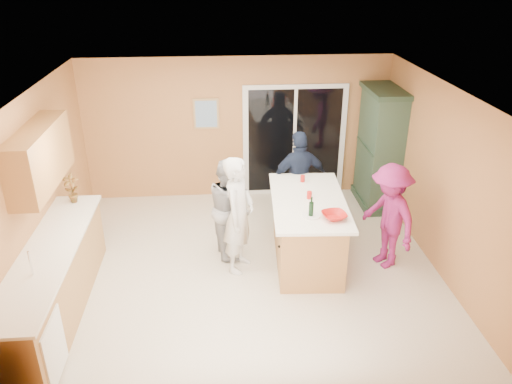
{
  "coord_description": "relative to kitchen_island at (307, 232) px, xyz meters",
  "views": [
    {
      "loc": [
        -0.36,
        -6.19,
        4.13
      ],
      "look_at": [
        0.15,
        0.1,
        1.15
      ],
      "focal_mm": 35.0,
      "sensor_mm": 36.0,
      "label": 1
    }
  ],
  "objects": [
    {
      "name": "upper_cabinets",
      "position": [
        -3.48,
        -0.29,
        1.4
      ],
      "size": [
        0.35,
        1.6,
        0.75
      ],
      "primitive_type": "cube",
      "color": "#A77641",
      "rests_on": "wall_left"
    },
    {
      "name": "wall_front",
      "position": [
        -0.9,
        -2.59,
        0.83
      ],
      "size": [
        5.5,
        0.1,
        2.6
      ],
      "primitive_type": "cube",
      "color": "#E79D5F",
      "rests_on": "ground"
    },
    {
      "name": "wall_left",
      "position": [
        -3.65,
        -0.09,
        0.83
      ],
      "size": [
        0.1,
        5.0,
        2.6
      ],
      "primitive_type": "cube",
      "color": "#E79D5F",
      "rests_on": "ground"
    },
    {
      "name": "woman_white",
      "position": [
        -1.0,
        -0.12,
        0.39
      ],
      "size": [
        0.62,
        0.74,
        1.72
      ],
      "primitive_type": "imported",
      "rotation": [
        0.0,
        0.0,
        1.17
      ],
      "color": "silver",
      "rests_on": "floor"
    },
    {
      "name": "white_plate",
      "position": [
        -0.06,
        -0.5,
        0.54
      ],
      "size": [
        0.27,
        0.27,
        0.02
      ],
      "primitive_type": "cylinder",
      "rotation": [
        0.0,
        0.0,
        0.11
      ],
      "color": "silver",
      "rests_on": "kitchen_island"
    },
    {
      "name": "woman_grey",
      "position": [
        -1.12,
        0.32,
        0.29
      ],
      "size": [
        0.7,
        0.83,
        1.52
      ],
      "primitive_type": "imported",
      "rotation": [
        0.0,
        0.0,
        1.75
      ],
      "color": "#ADADB0",
      "rests_on": "floor"
    },
    {
      "name": "wine_bottle",
      "position": [
        -0.06,
        -0.5,
        0.64
      ],
      "size": [
        0.07,
        0.07,
        0.28
      ],
      "rotation": [
        0.0,
        0.0,
        0.21
      ],
      "color": "black",
      "rests_on": "kitchen_island"
    },
    {
      "name": "left_cabinet_run",
      "position": [
        -3.35,
        -1.14,
        -0.01
      ],
      "size": [
        0.65,
        3.05,
        1.24
      ],
      "color": "#A77641",
      "rests_on": "floor"
    },
    {
      "name": "tulip_vase",
      "position": [
        -3.35,
        0.32,
        0.68
      ],
      "size": [
        0.24,
        0.17,
        0.43
      ],
      "primitive_type": "imported",
      "rotation": [
        0.0,
        0.0,
        0.08
      ],
      "color": "#9D110F",
      "rests_on": "left_cabinet_run"
    },
    {
      "name": "wall_back",
      "position": [
        -0.9,
        2.41,
        0.83
      ],
      "size": [
        5.5,
        0.1,
        2.6
      ],
      "primitive_type": "cube",
      "color": "#E79D5F",
      "rests_on": "ground"
    },
    {
      "name": "woman_magenta",
      "position": [
        1.13,
        -0.19,
        0.32
      ],
      "size": [
        0.9,
        1.16,
        1.58
      ],
      "primitive_type": "imported",
      "rotation": [
        0.0,
        0.0,
        -1.22
      ],
      "color": "#972161",
      "rests_on": "floor"
    },
    {
      "name": "floor",
      "position": [
        -0.9,
        -0.09,
        -0.47
      ],
      "size": [
        5.5,
        5.5,
        0.0
      ],
      "primitive_type": "plane",
      "color": "beige",
      "rests_on": "ground"
    },
    {
      "name": "tumbler_near",
      "position": [
        0.01,
        0.04,
        0.59
      ],
      "size": [
        0.09,
        0.09,
        0.11
      ],
      "primitive_type": "cylinder",
      "rotation": [
        0.0,
        0.0,
        -0.24
      ],
      "color": "red",
      "rests_on": "kitchen_island"
    },
    {
      "name": "wall_right",
      "position": [
        1.85,
        -0.09,
        0.83
      ],
      "size": [
        0.1,
        5.0,
        2.6
      ],
      "primitive_type": "cube",
      "color": "#E79D5F",
      "rests_on": "ground"
    },
    {
      "name": "green_hutch",
      "position": [
        1.59,
        1.81,
        0.57
      ],
      "size": [
        0.61,
        1.17,
        2.14
      ],
      "color": "#243A29",
      "rests_on": "floor"
    },
    {
      "name": "kitchen_island",
      "position": [
        0.0,
        0.0,
        0.0
      ],
      "size": [
        1.15,
        1.97,
        1.01
      ],
      "rotation": [
        0.0,
        0.0,
        -0.06
      ],
      "color": "#A77641",
      "rests_on": "floor"
    },
    {
      "name": "woman_navy",
      "position": [
        0.04,
        1.06,
        0.36
      ],
      "size": [
        1.03,
        0.57,
        1.67
      ],
      "primitive_type": "imported",
      "rotation": [
        0.0,
        0.0,
        3.32
      ],
      "color": "#1A2339",
      "rests_on": "floor"
    },
    {
      "name": "tumbler_far",
      "position": [
        0.02,
        0.63,
        0.58
      ],
      "size": [
        0.08,
        0.08,
        0.1
      ],
      "primitive_type": "cylinder",
      "rotation": [
        0.0,
        0.0,
        0.26
      ],
      "color": "red",
      "rests_on": "kitchen_island"
    },
    {
      "name": "ceiling",
      "position": [
        -0.9,
        -0.09,
        2.13
      ],
      "size": [
        5.5,
        5.0,
        0.1
      ],
      "primitive_type": "cube",
      "color": "silver",
      "rests_on": "wall_back"
    },
    {
      "name": "serving_bowl",
      "position": [
        0.23,
        -0.58,
        0.57
      ],
      "size": [
        0.37,
        0.37,
        0.08
      ],
      "primitive_type": "imported",
      "rotation": [
        0.0,
        0.0,
        0.17
      ],
      "color": "red",
      "rests_on": "kitchen_island"
    },
    {
      "name": "sliding_door",
      "position": [
        0.15,
        2.37,
        0.58
      ],
      "size": [
        1.9,
        0.07,
        2.1
      ],
      "color": "silver",
      "rests_on": "floor"
    },
    {
      "name": "framed_picture",
      "position": [
        -1.45,
        2.39,
        1.13
      ],
      "size": [
        0.46,
        0.04,
        0.56
      ],
      "color": "#A48352",
      "rests_on": "wall_back"
    }
  ]
}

